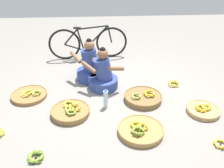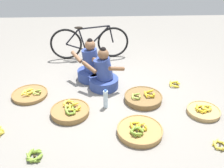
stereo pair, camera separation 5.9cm
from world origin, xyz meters
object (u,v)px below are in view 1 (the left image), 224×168
vendor_woman_behind (90,67)px  banana_basket_front_right (70,111)px  banana_basket_mid_right (29,95)px  banana_basket_front_left (141,130)px  loose_bananas_back_right (36,157)px  banana_basket_back_left (203,110)px  water_bottle (106,99)px  banana_basket_near_bicycle (143,97)px  vendor_woman_front (103,75)px  bicycle_leaning (88,43)px  loose_bananas_front_center (221,144)px  loose_bananas_near_vendor (174,83)px

vendor_woman_behind → banana_basket_front_right: bearing=-104.9°
vendor_woman_behind → banana_basket_mid_right: 1.19m
vendor_woman_behind → banana_basket_front_right: size_ratio=1.36×
banana_basket_front_left → loose_bananas_back_right: banana_basket_front_left is taller
banana_basket_back_left → water_bottle: water_bottle is taller
banana_basket_mid_right → loose_bananas_back_right: banana_basket_mid_right is taller
banana_basket_back_left → banana_basket_mid_right: bearing=167.6°
banana_basket_back_left → banana_basket_front_right: bearing=177.9°
banana_basket_front_right → banana_basket_near_bicycle: 1.21m
vendor_woman_front → banana_basket_front_right: vendor_woman_front is taller
loose_bananas_back_right → banana_basket_front_right: bearing=68.3°
water_bottle → vendor_woman_front: bearing=91.8°
vendor_woman_behind → loose_bananas_back_right: (-0.64, -1.98, -0.23)m
bicycle_leaning → loose_bananas_back_right: (-0.59, -2.95, -0.33)m
bicycle_leaning → banana_basket_front_right: bearing=-96.6°
vendor_woman_front → loose_bananas_front_center: 2.16m
bicycle_leaning → water_bottle: bearing=-81.1°
vendor_woman_front → banana_basket_near_bicycle: vendor_woman_front is taller
banana_basket_mid_right → loose_bananas_back_right: bearing=-74.7°
bicycle_leaning → loose_bananas_near_vendor: (1.57, -1.30, -0.32)m
vendor_woman_front → banana_basket_front_right: 0.95m
banana_basket_front_right → water_bottle: bearing=15.7°
loose_bananas_front_center → banana_basket_back_left: bearing=86.7°
vendor_woman_behind → banana_basket_front_right: 1.16m
vendor_woman_behind → loose_bananas_near_vendor: bearing=-12.2°
vendor_woman_front → banana_basket_back_left: vendor_woman_front is taller
bicycle_leaning → banana_basket_front_right: bicycle_leaning is taller
banana_basket_front_right → banana_basket_front_left: (0.99, -0.49, -0.01)m
water_bottle → banana_basket_near_bicycle: bearing=14.6°
vendor_woman_front → banana_basket_front_left: bearing=-69.5°
banana_basket_mid_right → water_bottle: size_ratio=1.86×
vendor_woman_front → water_bottle: (0.02, -0.62, -0.09)m
banana_basket_front_left → bicycle_leaning: bearing=106.4°
vendor_woman_behind → bicycle_leaning: vendor_woman_behind is taller
bicycle_leaning → water_bottle: 1.96m
banana_basket_near_bicycle → loose_bananas_near_vendor: bearing=35.5°
loose_bananas_near_vendor → banana_basket_back_left: bearing=-74.9°
banana_basket_front_right → banana_basket_mid_right: 0.91m
banana_basket_near_bicycle → water_bottle: (-0.62, -0.16, 0.10)m
banana_basket_front_left → loose_bananas_back_right: bearing=-163.8°
banana_basket_near_bicycle → banana_basket_front_right: bearing=-164.9°
banana_basket_mid_right → banana_basket_front_left: 2.01m
loose_bananas_back_right → water_bottle: water_bottle is taller
vendor_woman_behind → banana_basket_back_left: bearing=-33.9°
banana_basket_mid_right → loose_bananas_near_vendor: (2.54, 0.24, -0.00)m
loose_bananas_front_center → loose_bananas_near_vendor: bearing=96.9°
banana_basket_front_right → banana_basket_near_bicycle: (1.17, 0.31, 0.00)m
banana_basket_back_left → loose_bananas_front_center: bearing=-93.3°
vendor_woman_behind → banana_basket_front_left: 1.75m
banana_basket_back_left → loose_bananas_back_right: banana_basket_back_left is taller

